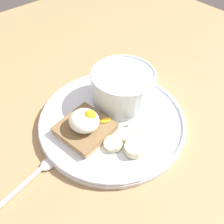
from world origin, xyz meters
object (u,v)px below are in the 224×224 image
object	(u,v)px
banana_slice_front	(134,149)
spoon	(35,174)
toast_slice	(85,128)
oatmeal_bowl	(123,87)
banana_slice_back	(136,127)
poached_egg	(85,120)
banana_slice_left	(113,144)
banana_slice_right	(127,135)

from	to	relation	value
banana_slice_front	spoon	size ratio (longest dim) A/B	0.37
toast_slice	oatmeal_bowl	bearing A→B (deg)	-80.39
banana_slice_back	poached_egg	bearing A→B (deg)	51.59
poached_egg	banana_slice_left	distance (cm)	6.49
banana_slice_front	banana_slice_back	xyz separation A→B (cm)	(3.30, -3.77, -0.18)
oatmeal_bowl	banana_slice_left	world-z (taller)	oatmeal_bowl
banana_slice_front	banana_slice_back	bearing A→B (deg)	-48.79
banana_slice_back	banana_slice_right	xyz separation A→B (cm)	(-0.30, 2.65, -0.00)
banana_slice_left	banana_slice_right	bearing A→B (deg)	-94.34
toast_slice	banana_slice_left	world-z (taller)	same
banana_slice_back	banana_slice_right	size ratio (longest dim) A/B	1.28
banana_slice_front	banana_slice_left	world-z (taller)	banana_slice_front
toast_slice	banana_slice_right	bearing A→B (deg)	-142.21
banana_slice_back	oatmeal_bowl	bearing A→B (deg)	-25.98
toast_slice	poached_egg	xyz separation A→B (cm)	(-0.06, -0.15, 2.21)
banana_slice_left	banana_slice_back	xyz separation A→B (cm)	(0.07, -5.68, -0.07)
spoon	banana_slice_left	bearing A→B (deg)	-109.10
poached_egg	banana_slice_back	world-z (taller)	poached_egg
oatmeal_bowl	spoon	world-z (taller)	oatmeal_bowl
poached_egg	spoon	world-z (taller)	poached_egg
spoon	banana_slice_right	bearing A→B (deg)	-106.48
oatmeal_bowl	toast_slice	bearing A→B (deg)	99.61
poached_egg	banana_slice_left	size ratio (longest dim) A/B	1.59
poached_egg	spoon	xyz separation A→B (cm)	(-1.26, 11.59, -3.67)
oatmeal_bowl	banana_slice_front	size ratio (longest dim) A/B	2.63
oatmeal_bowl	banana_slice_front	bearing A→B (deg)	145.63
banana_slice_front	banana_slice_right	bearing A→B (deg)	-20.45
oatmeal_bowl	banana_slice_left	distance (cm)	12.49
poached_egg	banana_slice_right	world-z (taller)	poached_egg
banana_slice_right	oatmeal_bowl	bearing A→B (deg)	-38.68
oatmeal_bowl	banana_slice_front	distance (cm)	13.55
banana_slice_right	banana_slice_left	bearing A→B (deg)	85.66
poached_egg	toast_slice	bearing A→B (deg)	66.93
oatmeal_bowl	banana_slice_right	world-z (taller)	oatmeal_bowl
banana_slice_front	spoon	bearing A→B (deg)	62.66
toast_slice	banana_slice_back	bearing A→B (deg)	-128.15
oatmeal_bowl	poached_egg	size ratio (longest dim) A/B	1.69
toast_slice	banana_slice_right	size ratio (longest dim) A/B	2.80
toast_slice	banana_slice_front	xyz separation A→B (cm)	(-9.11, -3.62, -0.09)
toast_slice	banana_slice_left	xyz separation A→B (cm)	(-5.88, -1.71, -0.20)
oatmeal_bowl	poached_egg	world-z (taller)	oatmeal_bowl
banana_slice_left	toast_slice	bearing A→B (deg)	16.25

